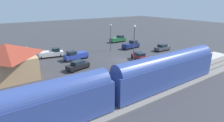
{
  "coord_description": "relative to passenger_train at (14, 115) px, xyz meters",
  "views": [
    {
      "loc": [
        -30.1,
        23.68,
        12.33
      ],
      "look_at": [
        -1.67,
        4.21,
        1.0
      ],
      "focal_mm": 28.64,
      "sensor_mm": 36.0,
      "label": 1
    }
  ],
  "objects": [
    {
      "name": "ground_plane",
      "position": [
        14.0,
        -23.2,
        -2.86
      ],
      "size": [
        200.0,
        200.0,
        0.0
      ],
      "primitive_type": "plane",
      "color": "#38383D"
    },
    {
      "name": "railway_track",
      "position": [
        -0.0,
        -23.2,
        -2.76
      ],
      "size": [
        4.8,
        70.0,
        0.3
      ],
      "color": "slate",
      "rests_on": "ground"
    },
    {
      "name": "platform",
      "position": [
        4.0,
        -23.2,
        -2.71
      ],
      "size": [
        3.2,
        46.0,
        0.3
      ],
      "color": "#B7B2A8",
      "rests_on": "ground"
    },
    {
      "name": "passenger_train",
      "position": [
        0.0,
        0.0,
        0.0
      ],
      "size": [
        2.93,
        61.19,
        4.98
      ],
      "color": "#33478C",
      "rests_on": "railway_track"
    },
    {
      "name": "station_building",
      "position": [
        18.0,
        -1.21,
        0.17
      ],
      "size": [
        10.21,
        8.97,
        5.81
      ],
      "color": "tan",
      "rests_on": "ground"
    },
    {
      "name": "pedestrian_on_platform",
      "position": [
        4.64,
        -22.07,
        -1.58
      ],
      "size": [
        0.36,
        0.36,
        1.71
      ],
      "color": "#23284C",
      "rests_on": "platform"
    },
    {
      "name": "sedan_charcoal",
      "position": [
        14.59,
        -36.88,
        -1.98
      ],
      "size": [
        1.84,
        4.5,
        1.74
      ],
      "color": "#47494F",
      "rests_on": "ground"
    },
    {
      "name": "pickup_blue",
      "position": [
        20.35,
        -14.53,
        -1.83
      ],
      "size": [
        2.36,
        5.53,
        2.14
      ],
      "color": "#283D9E",
      "rests_on": "ground"
    },
    {
      "name": "pickup_green",
      "position": [
        30.18,
        -33.64,
        -1.83
      ],
      "size": [
        2.01,
        5.42,
        2.14
      ],
      "color": "#236638",
      "rests_on": "ground"
    },
    {
      "name": "sedan_maroon",
      "position": [
        11.94,
        -26.23,
        -1.98
      ],
      "size": [
        4.74,
        2.8,
        1.74
      ],
      "color": "maroon",
      "rests_on": "ground"
    },
    {
      "name": "pickup_white",
      "position": [
        25.3,
        -10.69,
        -1.83
      ],
      "size": [
        2.92,
        5.67,
        2.14
      ],
      "color": "white",
      "rests_on": "ground"
    },
    {
      "name": "pickup_navy",
      "position": [
        21.31,
        -31.67,
        -1.83
      ],
      "size": [
        2.66,
        5.61,
        2.14
      ],
      "color": "navy",
      "rests_on": "ground"
    },
    {
      "name": "sedan_black",
      "position": [
        14.27,
        -12.37,
        -1.98
      ],
      "size": [
        2.83,
        4.8,
        1.74
      ],
      "color": "black",
      "rests_on": "ground"
    },
    {
      "name": "light_pole_near_platform",
      "position": [
        6.8,
        -19.83,
        2.55
      ],
      "size": [
        0.44,
        0.44,
        8.73
      ],
      "color": "#515156",
      "rests_on": "ground"
    },
    {
      "name": "light_pole_lot_center",
      "position": [
        22.11,
        -25.27,
        1.64
      ],
      "size": [
        0.44,
        0.44,
        7.05
      ],
      "color": "#515156",
      "rests_on": "ground"
    }
  ]
}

